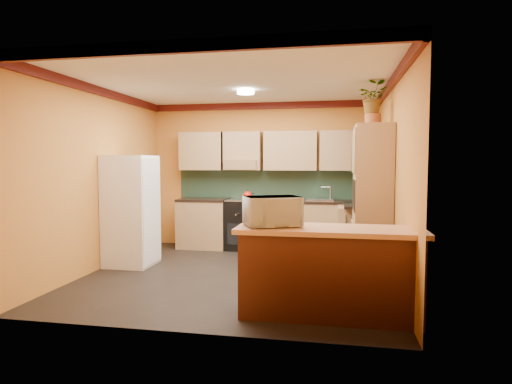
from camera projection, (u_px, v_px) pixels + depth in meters
room_shell at (243, 128)px, 6.19m from camera, size 4.24×4.24×2.72m
base_cabinets_back at (277, 226)px, 7.74m from camera, size 3.65×0.60×0.88m
countertop_back at (277, 201)px, 7.71m from camera, size 3.65×0.62×0.04m
stove at (243, 224)px, 7.86m from camera, size 0.58×0.58×0.91m
kettle at (248, 195)px, 7.75m from camera, size 0.21×0.21×0.18m
sink at (320, 200)px, 7.57m from camera, size 0.48×0.40×0.03m
base_cabinets_right at (363, 234)px, 6.89m from camera, size 0.60×0.80×0.88m
countertop_right at (363, 206)px, 6.86m from camera, size 0.62×0.80×0.04m
fridge at (131, 211)px, 6.60m from camera, size 0.68×0.66×1.70m
pantry at (372, 202)px, 5.89m from camera, size 0.48×0.90×2.10m
fern_pot at (373, 120)px, 5.86m from camera, size 0.22×0.22×0.16m
fern at (373, 98)px, 5.84m from camera, size 0.45×0.41×0.43m
breakfast_bar at (329, 275)px, 4.40m from camera, size 1.80×0.55×0.88m
bar_top at (329, 230)px, 4.37m from camera, size 1.90×0.65×0.05m
microwave at (272, 211)px, 4.46m from camera, size 0.67×0.59×0.31m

